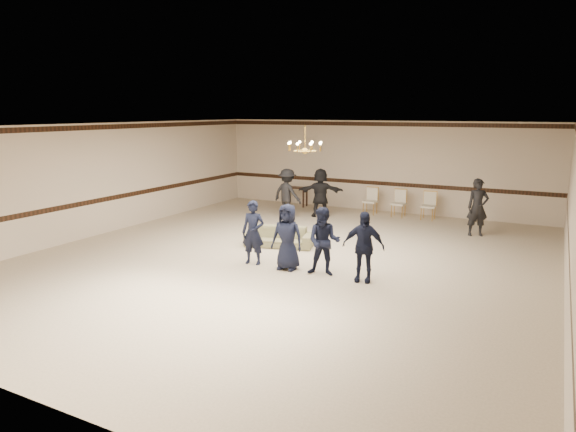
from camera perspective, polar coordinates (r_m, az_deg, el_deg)
name	(u,v)px	position (r m, az deg, el deg)	size (l,w,h in m)	color
room	(286,194)	(12.24, -0.19, 2.45)	(12.01, 14.01, 3.21)	beige
chair_rail	(378,183)	(18.72, 9.90, 3.61)	(12.00, 0.02, 0.14)	black
crown_molding	(380,124)	(18.55, 10.12, 9.98)	(12.00, 0.02, 0.14)	black
chandelier	(305,138)	(12.99, 1.90, 8.64)	(0.94, 0.94, 0.89)	#B58E3A
boy_a	(253,233)	(12.03, -3.87, -1.84)	(0.55, 0.36, 1.51)	black
boy_b	(287,237)	(11.60, -0.08, -2.33)	(0.74, 0.48, 1.51)	black
boy_c	(324,242)	(11.22, 3.99, -2.84)	(0.73, 0.57, 1.51)	black
boy_d	(363,247)	(10.90, 8.33, -3.36)	(0.88, 0.37, 1.51)	black
settee	(279,237)	(13.67, -0.97, -2.31)	(1.79, 0.70, 0.52)	#797750
adult_left	(287,194)	(17.20, -0.08, 2.51)	(1.07, 0.61, 1.65)	black
adult_mid	(320,193)	(17.43, 3.61, 2.61)	(1.53, 0.49, 1.65)	black
adult_right	(478,207)	(15.68, 20.25, 0.89)	(0.60, 0.40, 1.65)	black
banquet_chair_left	(370,201)	(18.10, 9.09, 1.63)	(0.44, 0.44, 0.92)	beige
banquet_chair_mid	(399,204)	(17.81, 12.14, 1.36)	(0.44, 0.44, 0.92)	beige
banquet_chair_right	(428,206)	(17.57, 15.27, 1.07)	(0.44, 0.44, 0.92)	beige
console_table	(296,196)	(19.44, 0.87, 2.18)	(0.87, 0.37, 0.73)	black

